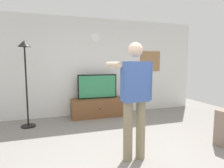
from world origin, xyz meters
name	(u,v)px	position (x,y,z in m)	size (l,w,h in m)	color
ground_plane	(136,165)	(0.00, 0.00, 0.00)	(8.40, 8.40, 0.00)	gray
back_wall	(93,67)	(0.00, 2.95, 1.35)	(6.40, 0.10, 2.70)	silver
tv_stand	(98,107)	(0.06, 2.60, 0.25)	(1.44, 0.53, 0.50)	brown
television	(97,86)	(0.06, 2.65, 0.83)	(1.07, 0.07, 0.66)	black
wall_clock	(95,37)	(0.06, 2.89, 2.17)	(0.24, 0.24, 0.03)	white
framed_picture	(150,61)	(1.80, 2.90, 1.52)	(0.67, 0.04, 0.61)	#997047
floor_lamp	(25,66)	(-1.67, 2.27, 1.40)	(0.32, 0.32, 1.96)	black
person_standing_nearer_lamp	(134,95)	(0.04, 0.18, 0.99)	(0.56, 0.78, 1.76)	gray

